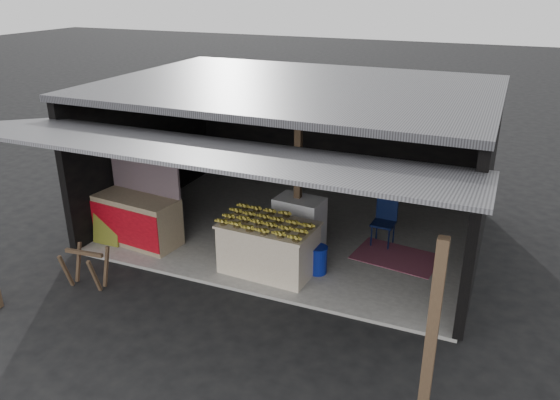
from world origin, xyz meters
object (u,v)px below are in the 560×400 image
at_px(neighbor_stall, 138,217).
at_px(sawhorse, 86,264).
at_px(banana_table, 269,247).
at_px(plastic_chair, 385,218).
at_px(water_barrel, 318,261).
at_px(white_crate, 299,223).

relative_size(neighbor_stall, sawhorse, 2.46).
distance_m(banana_table, plastic_chair, 2.46).
height_order(neighbor_stall, water_barrel, neighbor_stall).
distance_m(banana_table, water_barrel, 0.88).
relative_size(banana_table, water_barrel, 3.56).
distance_m(white_crate, water_barrel, 1.09).
xyz_separation_m(white_crate, water_barrel, (0.67, -0.82, -0.26)).
bearing_deg(white_crate, sawhorse, -129.80).
xyz_separation_m(neighbor_stall, water_barrel, (3.60, 0.21, -0.28)).
bearing_deg(plastic_chair, water_barrel, -112.53).
bearing_deg(banana_table, sawhorse, -145.58).
distance_m(water_barrel, plastic_chair, 1.81).
distance_m(banana_table, neighbor_stall, 2.78).
bearing_deg(neighbor_stall, water_barrel, 9.42).
relative_size(banana_table, white_crate, 1.70).
distance_m(neighbor_stall, sawhorse, 1.67).
distance_m(white_crate, neighbor_stall, 3.11).
height_order(banana_table, plastic_chair, banana_table).
bearing_deg(white_crate, banana_table, -91.83).
bearing_deg(banana_table, plastic_chair, 52.22).
relative_size(white_crate, water_barrel, 2.10).
bearing_deg(sawhorse, neighbor_stall, 90.03).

